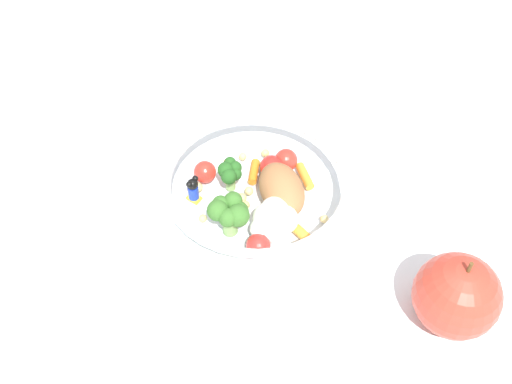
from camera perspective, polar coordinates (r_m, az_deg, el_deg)
ground_plane at (r=0.70m, az=-0.74°, el=-0.96°), size 2.40×2.40×0.00m
food_container at (r=0.68m, az=0.31°, el=-0.22°), size 0.21×0.21×0.06m
loose_apple at (r=0.61m, az=18.17°, el=-9.16°), size 0.08×0.08×0.10m
folded_napkin at (r=0.77m, az=-15.55°, el=2.94°), size 0.16×0.16×0.01m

